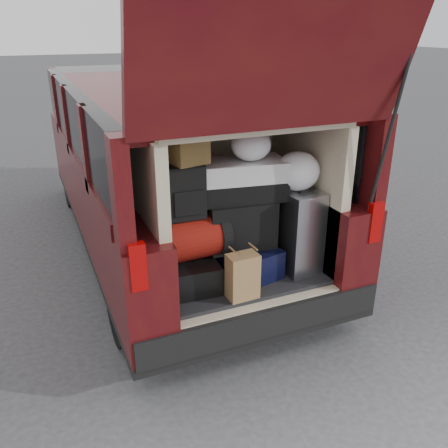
% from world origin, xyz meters
% --- Properties ---
extents(ground, '(80.00, 80.00, 0.00)m').
position_xyz_m(ground, '(0.00, 0.00, 0.00)').
color(ground, '#353538').
rests_on(ground, ground).
extents(minivan, '(1.90, 5.35, 2.77)m').
position_xyz_m(minivan, '(0.00, 1.86, 0.91)').
color(minivan, black).
rests_on(minivan, ground).
extents(load_floor, '(1.24, 1.05, 0.55)m').
position_xyz_m(load_floor, '(0.00, 0.28, 0.28)').
color(load_floor, black).
rests_on(load_floor, ground).
extents(black_hardshell, '(0.41, 0.55, 0.21)m').
position_xyz_m(black_hardshell, '(-0.40, 0.15, 0.66)').
color(black_hardshell, black).
rests_on(black_hardshell, load_floor).
extents(navy_hardshell, '(0.52, 0.59, 0.23)m').
position_xyz_m(navy_hardshell, '(0.04, 0.14, 0.66)').
color(navy_hardshell, black).
rests_on(navy_hardshell, load_floor).
extents(silver_roller, '(0.30, 0.45, 0.64)m').
position_xyz_m(silver_roller, '(0.46, 0.08, 0.87)').
color(silver_roller, silver).
rests_on(silver_roller, load_floor).
extents(kraft_bag, '(0.22, 0.15, 0.33)m').
position_xyz_m(kraft_bag, '(-0.11, -0.18, 0.72)').
color(kraft_bag, '#9C7946').
rests_on(kraft_bag, load_floor).
extents(red_duffel, '(0.50, 0.34, 0.32)m').
position_xyz_m(red_duffel, '(-0.35, 0.14, 0.92)').
color(red_duffel, maroon).
rests_on(red_duffel, black_hardshell).
extents(black_soft_case, '(0.53, 0.35, 0.36)m').
position_xyz_m(black_soft_case, '(0.03, 0.17, 0.96)').
color(black_soft_case, black).
rests_on(black_soft_case, navy_hardshell).
extents(backpack, '(0.27, 0.17, 0.38)m').
position_xyz_m(backpack, '(-0.40, 0.15, 1.27)').
color(backpack, black).
rests_on(backpack, red_duffel).
extents(twotone_duffel, '(0.69, 0.43, 0.29)m').
position_xyz_m(twotone_duffel, '(0.05, 0.20, 1.28)').
color(twotone_duffel, silver).
rests_on(twotone_duffel, black_soft_case).
extents(grocery_sack_lower, '(0.26, 0.23, 0.21)m').
position_xyz_m(grocery_sack_lower, '(-0.36, 0.17, 1.57)').
color(grocery_sack_lower, olive).
rests_on(grocery_sack_lower, backpack).
extents(plastic_bag_center, '(0.33, 0.31, 0.23)m').
position_xyz_m(plastic_bag_center, '(0.11, 0.17, 1.54)').
color(plastic_bag_center, white).
rests_on(plastic_bag_center, twotone_duffel).
extents(plastic_bag_right, '(0.38, 0.36, 0.29)m').
position_xyz_m(plastic_bag_right, '(0.44, 0.07, 1.34)').
color(plastic_bag_right, white).
rests_on(plastic_bag_right, silver_roller).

